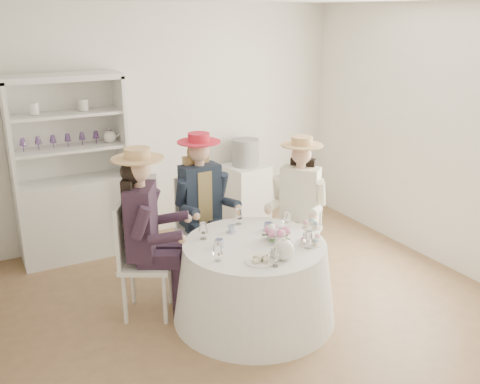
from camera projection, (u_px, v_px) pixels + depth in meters
name	position (u px, v px, depth m)	size (l,w,h in m)	color
ground	(245.00, 300.00, 5.07)	(4.50, 4.50, 0.00)	olive
wall_back	(164.00, 123.00, 6.31)	(4.50, 4.50, 0.00)	white
wall_front	(418.00, 247.00, 2.96)	(4.50, 4.50, 0.00)	white
wall_right	(432.00, 136.00, 5.64)	(4.50, 4.50, 0.00)	white
tea_table	(254.00, 280.00, 4.69)	(1.44, 1.44, 0.71)	white
hutch	(73.00, 195.00, 5.80)	(1.23, 0.57, 2.00)	silver
side_table	(245.00, 194.00, 6.82)	(0.49, 0.49, 0.77)	silver
hatbox	(245.00, 153.00, 6.64)	(0.33, 0.33, 0.33)	black
guest_left	(145.00, 224.00, 4.58)	(0.65, 0.60, 1.53)	silver
guest_mid	(201.00, 198.00, 5.29)	(0.54, 0.56, 1.49)	silver
guest_right	(299.00, 199.00, 5.32)	(0.62, 0.61, 1.45)	silver
spare_chair	(141.00, 209.00, 5.95)	(0.49, 0.49, 0.95)	silver
teacup_a	(219.00, 243.00, 4.50)	(0.08, 0.08, 0.06)	white
teacup_b	(231.00, 229.00, 4.79)	(0.07, 0.07, 0.06)	white
teacup_c	(268.00, 227.00, 4.83)	(0.09, 0.09, 0.07)	white
flower_bowl	(276.00, 237.00, 4.64)	(0.20, 0.20, 0.05)	white
flower_arrangement	(277.00, 231.00, 4.60)	(0.18, 0.18, 0.07)	pink
table_teapot	(284.00, 249.00, 4.27)	(0.25, 0.18, 0.19)	white
sandwich_plate	(260.00, 260.00, 4.23)	(0.24, 0.24, 0.05)	white
cupcake_stand	(310.00, 235.00, 4.55)	(0.22, 0.22, 0.21)	white
stemware_set	(255.00, 235.00, 4.55)	(0.94, 0.98, 0.15)	white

